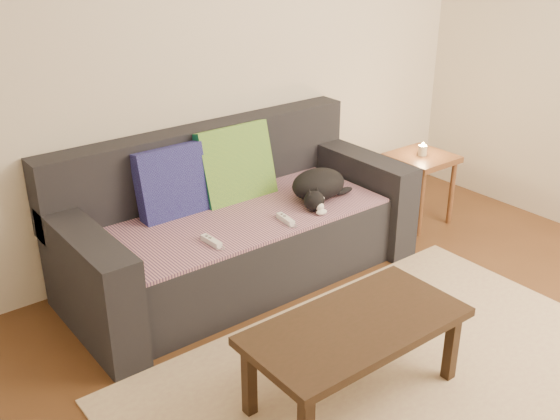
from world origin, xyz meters
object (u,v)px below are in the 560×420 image
Objects in this scene: coffee_table at (356,332)px; cat at (318,186)px; sofa at (235,228)px; side_table at (421,167)px; wii_remote_a at (211,241)px; wii_remote_b at (286,219)px.

cat is at bearing 56.72° from coffee_table.
side_table is at bearing -6.75° from sofa.
wii_remote_a is 1.82m from side_table.
coffee_table is (-0.34, -0.94, -0.10)m from wii_remote_b.
sofa is 4.88× the size of cat.
cat is 0.38m from wii_remote_b.
side_table reaches higher than coffee_table.
wii_remote_b is at bearing -173.38° from side_table.
coffee_table is at bearing -130.53° from cat.
cat is at bearing -178.42° from side_table.
coffee_table is (-0.22, -1.26, 0.04)m from sofa.
coffee_table is (-1.68, -1.09, -0.06)m from side_table.
wii_remote_b is 0.15× the size of coffee_table.
wii_remote_a is 0.15× the size of coffee_table.
wii_remote_b reaches higher than coffee_table.
sofa is 4.15× the size of side_table.
coffee_table is (0.14, -0.96, -0.10)m from wii_remote_a.
side_table is at bearing 33.07° from coffee_table.
wii_remote_a is (-0.83, -0.10, -0.07)m from cat.
wii_remote_a is 0.30× the size of side_table.
cat reaches higher than side_table.
sofa reaches higher than wii_remote_a.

